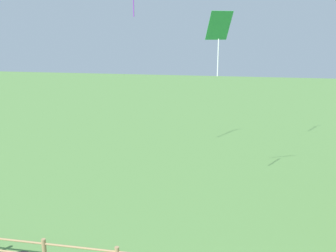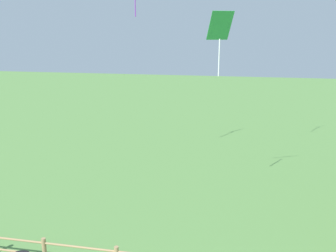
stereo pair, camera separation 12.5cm
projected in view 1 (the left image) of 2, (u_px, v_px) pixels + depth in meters
kite_green_diamond at (219, 30)px, 15.15m from camera, size 1.13×1.01×2.60m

